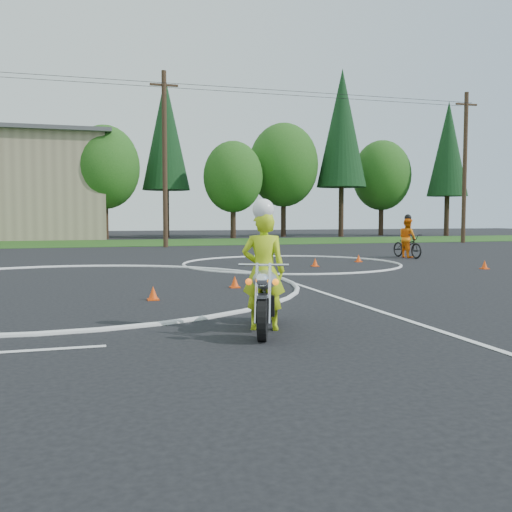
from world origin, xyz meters
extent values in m
plane|color=black|center=(0.00, 0.00, 0.00)|extent=(120.00, 120.00, 0.00)
cube|color=#1E4714|center=(0.00, 27.00, 0.01)|extent=(120.00, 10.00, 0.02)
torus|color=silver|center=(0.00, 3.00, 0.01)|extent=(12.12, 12.12, 0.12)
torus|color=silver|center=(8.00, 8.00, 0.01)|extent=(8.10, 8.10, 0.10)
cube|color=silver|center=(6.00, -2.00, 0.01)|extent=(0.12, 10.00, 0.01)
cylinder|color=black|center=(3.16, -4.28, 0.32)|extent=(0.34, 0.64, 0.63)
cylinder|color=black|center=(3.67, -2.90, 0.32)|extent=(0.34, 0.64, 0.63)
cube|color=black|center=(3.43, -3.54, 0.42)|extent=(0.48, 0.64, 0.32)
ellipsoid|color=#A8A8AD|center=(3.36, -3.74, 0.82)|extent=(0.59, 0.76, 0.29)
cube|color=black|center=(3.54, -3.25, 0.78)|extent=(0.48, 0.69, 0.11)
cylinder|color=silver|center=(3.10, -4.17, 0.68)|extent=(0.17, 0.37, 0.85)
cylinder|color=white|center=(3.28, -4.24, 0.68)|extent=(0.17, 0.37, 0.85)
cube|color=silver|center=(3.15, -4.30, 0.65)|extent=(0.22, 0.27, 0.05)
cylinder|color=white|center=(3.25, -4.04, 1.07)|extent=(0.70, 0.29, 0.04)
sphere|color=white|center=(3.12, -4.38, 0.89)|extent=(0.19, 0.19, 0.19)
sphere|color=#F0590C|center=(2.95, -4.30, 0.86)|extent=(0.09, 0.09, 0.09)
sphere|color=orange|center=(3.31, -4.43, 0.86)|extent=(0.09, 0.09, 0.09)
cylinder|color=white|center=(3.74, -3.21, 0.32)|extent=(0.37, 0.82, 0.08)
imported|color=#BDDE17|center=(3.41, -3.49, 0.93)|extent=(0.79, 0.65, 1.86)
sphere|color=white|center=(3.40, -3.54, 1.89)|extent=(0.33, 0.33, 0.33)
imported|color=black|center=(13.92, 9.68, 0.51)|extent=(0.85, 2.00, 1.02)
imported|color=orange|center=(13.92, 9.68, 0.85)|extent=(0.71, 0.88, 1.70)
sphere|color=black|center=(13.92, 9.68, 1.72)|extent=(0.29, 0.29, 0.29)
cone|color=#FC490D|center=(4.27, 1.76, 0.15)|extent=(0.22, 0.22, 0.30)
cube|color=#FC490D|center=(4.27, 1.76, 0.01)|extent=(0.24, 0.24, 0.03)
cone|color=#FC490D|center=(2.08, 0.20, 0.15)|extent=(0.22, 0.22, 0.30)
cube|color=#FC490D|center=(2.08, 0.20, 0.01)|extent=(0.24, 0.24, 0.03)
cone|color=#FC490D|center=(10.88, 8.20, 0.15)|extent=(0.22, 0.22, 0.30)
cube|color=#FC490D|center=(10.88, 8.20, 0.01)|extent=(0.24, 0.24, 0.03)
cone|color=#FC490D|center=(8.49, 6.82, 0.15)|extent=(0.22, 0.22, 0.30)
cube|color=#FC490D|center=(8.49, 6.82, 0.01)|extent=(0.24, 0.24, 0.03)
cone|color=#FC490D|center=(13.63, 4.30, 0.15)|extent=(0.22, 0.22, 0.30)
cube|color=#FC490D|center=(13.63, 4.30, 0.01)|extent=(0.24, 0.24, 0.03)
cylinder|color=#382619|center=(2.00, 34.00, 1.62)|extent=(0.44, 0.44, 3.24)
ellipsoid|color=#1E5116|center=(2.00, 34.00, 5.58)|extent=(5.40, 5.40, 6.48)
cylinder|color=#382619|center=(7.00, 36.00, 1.98)|extent=(0.44, 0.44, 3.96)
cone|color=black|center=(7.00, 36.00, 8.63)|extent=(3.96, 3.96, 9.35)
cylinder|color=#382619|center=(12.00, 33.00, 1.44)|extent=(0.44, 0.44, 2.88)
ellipsoid|color=#1E5116|center=(12.00, 33.00, 4.96)|extent=(4.80, 4.80, 5.76)
cylinder|color=#382619|center=(17.00, 35.00, 1.80)|extent=(0.44, 0.44, 3.60)
ellipsoid|color=#1E5116|center=(17.00, 35.00, 6.20)|extent=(6.00, 6.00, 7.20)
cylinder|color=#382619|center=(22.00, 34.00, 2.16)|extent=(0.44, 0.44, 4.32)
cone|color=black|center=(22.00, 34.00, 9.42)|extent=(4.32, 4.32, 10.20)
cylinder|color=#382619|center=(27.00, 36.00, 1.62)|extent=(0.44, 0.44, 3.24)
ellipsoid|color=#1E5116|center=(27.00, 36.00, 5.58)|extent=(5.40, 5.40, 6.48)
cylinder|color=#382619|center=(32.00, 33.00, 1.80)|extent=(0.44, 0.44, 3.60)
cone|color=black|center=(32.00, 33.00, 7.85)|extent=(3.60, 3.60, 8.50)
cylinder|color=#382619|center=(-2.00, 35.00, 1.44)|extent=(0.44, 0.44, 2.88)
ellipsoid|color=#1E5116|center=(-2.00, 35.00, 4.96)|extent=(4.80, 4.80, 5.76)
cylinder|color=#473321|center=(5.00, 21.00, 5.00)|extent=(0.28, 0.28, 10.00)
cube|color=#473321|center=(5.00, 21.00, 9.20)|extent=(1.60, 0.12, 0.12)
cylinder|color=#473321|center=(25.00, 21.00, 5.00)|extent=(0.28, 0.28, 10.00)
cube|color=#473321|center=(25.00, 21.00, 9.20)|extent=(1.60, 0.12, 0.12)
cylinder|color=black|center=(15.00, 20.45, 9.20)|extent=(20.00, 0.02, 0.02)
cylinder|color=black|center=(15.00, 21.55, 9.20)|extent=(20.00, 0.02, 0.02)
camera|label=1|loc=(0.82, -11.98, 1.78)|focal=40.00mm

